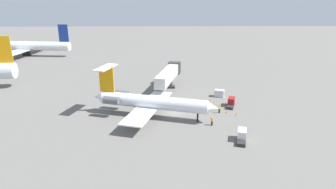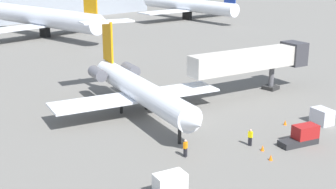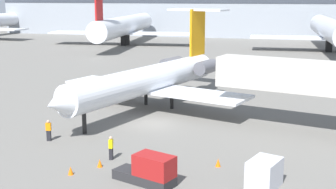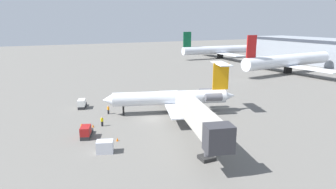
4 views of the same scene
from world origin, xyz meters
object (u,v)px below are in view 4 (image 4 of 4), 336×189
at_px(ground_crew_marshaller, 102,121).
at_px(traffic_cone_near, 81,125).
at_px(traffic_cone_far, 93,126).
at_px(parked_airliner_west_mid, 288,61).
at_px(cargo_container_uld, 105,147).
at_px(baggage_tug_trailing, 86,132).
at_px(ground_crew_loader, 108,110).
at_px(jet_bridge, 201,120).
at_px(parked_airliner_west_end, 220,50).
at_px(regional_jet, 174,97).
at_px(traffic_cone_mid, 117,139).
at_px(baggage_tug_lead, 82,104).

xyz_separation_m(ground_crew_marshaller, traffic_cone_near, (-1.44, -3.28, -0.58)).
bearing_deg(traffic_cone_far, parked_airliner_west_mid, 109.25).
distance_m(cargo_container_uld, traffic_cone_far, 10.80).
bearing_deg(baggage_tug_trailing, ground_crew_loader, 149.59).
height_order(jet_bridge, ground_crew_loader, jet_bridge).
height_order(cargo_container_uld, parked_airliner_west_end, parked_airliner_west_end).
bearing_deg(traffic_cone_near, cargo_container_uld, 6.11).
xyz_separation_m(traffic_cone_near, parked_airliner_west_mid, (-24.13, 74.44, 4.14)).
relative_size(ground_crew_marshaller, traffic_cone_far, 3.07).
relative_size(jet_bridge, parked_airliner_west_mid, 0.44).
xyz_separation_m(traffic_cone_near, parked_airliner_west_end, (-70.21, 78.05, 3.91)).
relative_size(baggage_tug_trailing, parked_airliner_west_mid, 0.10).
bearing_deg(ground_crew_marshaller, parked_airliner_west_end, 133.78).
height_order(ground_crew_marshaller, parked_airliner_west_mid, parked_airliner_west_mid).
bearing_deg(cargo_container_uld, regional_jet, 125.96).
xyz_separation_m(ground_crew_loader, parked_airliner_west_mid, (-19.23, 68.52, 3.56)).
distance_m(cargo_container_uld, parked_airliner_west_end, 112.55).
relative_size(jet_bridge, traffic_cone_mid, 33.47).
bearing_deg(traffic_cone_mid, ground_crew_loader, 171.61).
xyz_separation_m(regional_jet, baggage_tug_trailing, (5.40, -18.07, -2.37)).
bearing_deg(traffic_cone_near, jet_bridge, 38.36).
xyz_separation_m(regional_jet, ground_crew_marshaller, (1.52, -14.71, -2.35)).
relative_size(baggage_tug_lead, baggage_tug_trailing, 1.00).
bearing_deg(baggage_tug_lead, regional_jet, 54.98).
xyz_separation_m(traffic_cone_mid, traffic_cone_far, (-7.61, -2.17, 0.00)).
xyz_separation_m(jet_bridge, ground_crew_loader, (-21.94, -7.57, -3.70)).
xyz_separation_m(ground_crew_loader, traffic_cone_near, (4.90, -5.92, -0.58)).
bearing_deg(parked_airliner_west_end, cargo_container_uld, -43.02).
distance_m(cargo_container_uld, traffic_cone_near, 12.12).
distance_m(ground_crew_loader, traffic_cone_near, 7.71).
xyz_separation_m(jet_bridge, traffic_cone_mid, (-8.17, -9.60, -4.28)).
bearing_deg(parked_airliner_west_mid, regional_jet, -66.92).
xyz_separation_m(jet_bridge, ground_crew_marshaller, (-15.60, -10.21, -3.70)).
distance_m(ground_crew_marshaller, baggage_tug_lead, 12.84).
relative_size(ground_crew_marshaller, baggage_tug_lead, 0.40).
bearing_deg(cargo_container_uld, parked_airliner_west_mid, 116.31).
height_order(regional_jet, traffic_cone_far, regional_jet).
distance_m(ground_crew_loader, traffic_cone_mid, 13.93).
xyz_separation_m(baggage_tug_trailing, traffic_cone_far, (-4.06, 1.80, -0.56)).
bearing_deg(traffic_cone_mid, traffic_cone_far, -164.05).
xyz_separation_m(jet_bridge, cargo_container_uld, (-5.00, -12.20, -3.70)).
xyz_separation_m(baggage_tug_lead, traffic_cone_near, (11.33, -1.93, -0.56)).
distance_m(jet_bridge, baggage_tug_lead, 30.87).
relative_size(jet_bridge, ground_crew_loader, 10.89).
distance_m(traffic_cone_near, traffic_cone_mid, 9.69).
distance_m(traffic_cone_near, parked_airliner_west_end, 105.05).
distance_m(jet_bridge, traffic_cone_mid, 13.32).
bearing_deg(parked_airliner_west_end, baggage_tug_trailing, -45.97).
height_order(ground_crew_marshaller, ground_crew_loader, same).
xyz_separation_m(ground_crew_marshaller, traffic_cone_mid, (7.43, 0.61, -0.58)).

